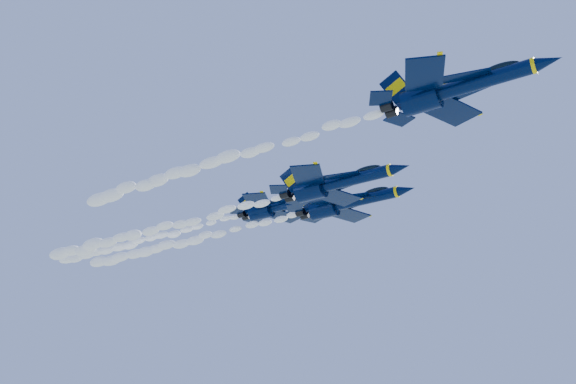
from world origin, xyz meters
The scene contains 8 objects.
jet_lead centered at (20.28, -12.94, 152.04)m, with size 15.77×12.93×5.86m.
smoke_trail_jet_lead centered at (-6.12, -12.94, 151.64)m, with size 39.32×1.76×1.58m, color white.
jet_second centered at (3.84, -4.47, 150.07)m, with size 15.28×12.53×5.68m.
smoke_trail_jet_second centered at (-22.35, -4.47, 149.68)m, with size 39.32×1.70×1.53m, color white.
jet_third centered at (-0.55, 7.28, 152.94)m, with size 16.39×13.44×6.09m.
smoke_trail_jet_third centered at (-27.21, 7.28, 152.55)m, with size 39.32×1.83×1.64m, color white.
jet_fourth centered at (-12.48, 10.02, 156.06)m, with size 15.61×12.80×5.80m.
smoke_trail_jet_fourth centered at (-38.81, 10.02, 155.67)m, with size 39.32×1.74×1.57m, color white.
Camera 1 is at (32.72, -61.59, 120.74)m, focal length 40.00 mm.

